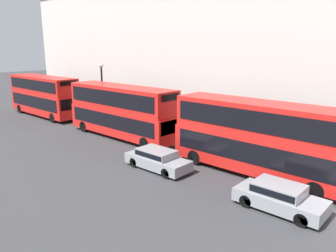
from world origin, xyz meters
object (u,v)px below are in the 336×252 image
(bus_leading, at_px, (258,136))
(bus_second_in_queue, at_px, (121,109))
(car_dark_sedan, at_px, (279,196))
(pedestrian, at_px, (206,136))
(bus_third_in_queue, at_px, (44,94))
(car_hatchback, at_px, (157,159))

(bus_leading, bearing_deg, bus_second_in_queue, 90.00)
(car_dark_sedan, bearing_deg, pedestrian, 54.78)
(car_dark_sedan, height_order, pedestrian, pedestrian)
(car_dark_sedan, distance_m, pedestrian, 10.67)
(bus_leading, xyz_separation_m, pedestrian, (2.75, 5.78, -1.67))
(pedestrian, bearing_deg, bus_third_in_queue, 97.78)
(bus_leading, bearing_deg, car_hatchback, 123.43)
(bus_second_in_queue, bearing_deg, pedestrian, -68.11)
(bus_leading, xyz_separation_m, car_hatchback, (-3.40, 5.15, -1.79))
(bus_leading, bearing_deg, pedestrian, 64.51)
(bus_second_in_queue, bearing_deg, bus_third_in_queue, 90.00)
(bus_second_in_queue, bearing_deg, car_hatchback, -114.44)
(bus_leading, distance_m, bus_second_in_queue, 12.63)
(pedestrian, bearing_deg, car_dark_sedan, -125.22)
(bus_leading, distance_m, car_hatchback, 6.43)
(pedestrian, bearing_deg, car_hatchback, -174.19)
(bus_leading, xyz_separation_m, bus_third_in_queue, (-0.00, 25.95, -0.03))
(bus_leading, height_order, car_dark_sedan, bus_leading)
(pedestrian, bearing_deg, bus_second_in_queue, 111.89)
(bus_leading, xyz_separation_m, bus_second_in_queue, (-0.00, 12.63, -0.03))
(bus_leading, height_order, bus_third_in_queue, bus_leading)
(bus_third_in_queue, bearing_deg, car_dark_sedan, -96.71)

